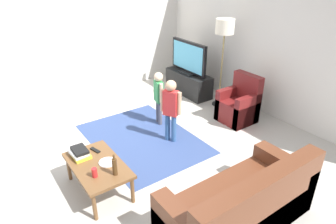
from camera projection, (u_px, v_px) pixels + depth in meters
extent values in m
plane|color=#B2ADA3|center=(136.00, 160.00, 4.60)|extent=(7.80, 7.80, 0.00)
cube|color=silver|center=(273.00, 45.00, 5.54)|extent=(6.00, 0.12, 2.70)
cube|color=silver|center=(62.00, 37.00, 6.19)|extent=(0.12, 6.00, 2.70)
cube|color=#33477A|center=(143.00, 138.00, 5.15)|extent=(2.20, 1.60, 0.01)
cube|color=black|center=(188.00, 83.00, 6.84)|extent=(1.20, 0.44, 0.50)
cube|color=black|center=(187.00, 90.00, 6.88)|extent=(1.10, 0.32, 0.03)
cube|color=black|center=(188.00, 72.00, 6.71)|extent=(0.44, 0.28, 0.03)
cube|color=black|center=(189.00, 57.00, 6.55)|extent=(1.10, 0.07, 0.68)
cube|color=#59B2D8|center=(187.00, 57.00, 6.53)|extent=(1.00, 0.01, 0.58)
cube|color=brown|center=(236.00, 208.00, 3.40)|extent=(0.80, 1.80, 0.42)
cube|color=brown|center=(260.00, 210.00, 3.08)|extent=(0.20, 1.80, 0.86)
cube|color=brown|center=(281.00, 176.00, 3.77)|extent=(0.80, 0.20, 0.60)
cube|color=#B22823|center=(283.00, 173.00, 3.42)|extent=(0.10, 0.32, 0.32)
cube|color=maroon|center=(237.00, 111.00, 5.64)|extent=(0.60, 0.60, 0.42)
cube|color=maroon|center=(246.00, 97.00, 5.65)|extent=(0.60, 0.16, 0.90)
cube|color=maroon|center=(228.00, 102.00, 5.78)|extent=(0.12, 0.60, 0.60)
cube|color=maroon|center=(247.00, 111.00, 5.42)|extent=(0.12, 0.60, 0.60)
cylinder|color=#262626|center=(219.00, 104.00, 6.40)|extent=(0.28, 0.28, 0.02)
cylinder|color=#99844C|center=(221.00, 70.00, 6.06)|extent=(0.03, 0.03, 1.50)
cylinder|color=silver|center=(225.00, 26.00, 5.67)|extent=(0.36, 0.36, 0.28)
cylinder|color=#4C4C59|center=(158.00, 111.00, 5.60)|extent=(0.08, 0.08, 0.45)
cylinder|color=#4C4C59|center=(160.00, 113.00, 5.51)|extent=(0.08, 0.08, 0.45)
cube|color=#338C4C|center=(159.00, 91.00, 5.36)|extent=(0.24, 0.17, 0.39)
sphere|color=beige|center=(158.00, 77.00, 5.24)|extent=(0.16, 0.16, 0.16)
cylinder|color=beige|center=(156.00, 88.00, 5.47)|extent=(0.06, 0.06, 0.35)
cylinder|color=beige|center=(161.00, 93.00, 5.24)|extent=(0.06, 0.06, 0.35)
cylinder|color=#33598C|center=(168.00, 127.00, 5.01)|extent=(0.08, 0.08, 0.49)
cylinder|color=#33598C|center=(174.00, 128.00, 4.97)|extent=(0.08, 0.08, 0.49)
cube|color=red|center=(171.00, 103.00, 4.78)|extent=(0.27, 0.23, 0.42)
sphere|color=tan|center=(171.00, 86.00, 4.65)|extent=(0.18, 0.18, 0.18)
cylinder|color=tan|center=(162.00, 100.00, 4.83)|extent=(0.07, 0.07, 0.38)
cylinder|color=tan|center=(179.00, 104.00, 4.72)|extent=(0.07, 0.07, 0.38)
cube|color=brown|center=(97.00, 165.00, 3.81)|extent=(1.00, 0.60, 0.04)
cylinder|color=brown|center=(69.00, 168.00, 4.10)|extent=(0.05, 0.05, 0.38)
cylinder|color=brown|center=(95.00, 207.00, 3.45)|extent=(0.05, 0.05, 0.38)
cylinder|color=brown|center=(103.00, 156.00, 4.36)|extent=(0.05, 0.05, 0.38)
cylinder|color=brown|center=(132.00, 190.00, 3.70)|extent=(0.05, 0.05, 0.38)
cube|color=yellow|center=(81.00, 156.00, 3.93)|extent=(0.25, 0.21, 0.04)
cube|color=white|center=(79.00, 153.00, 3.92)|extent=(0.27, 0.21, 0.04)
cube|color=black|center=(80.00, 150.00, 3.91)|extent=(0.26, 0.17, 0.04)
cylinder|color=#4C3319|center=(115.00, 167.00, 3.57)|extent=(0.06, 0.06, 0.22)
cylinder|color=#4C3319|center=(114.00, 157.00, 3.51)|extent=(0.02, 0.02, 0.06)
cube|color=black|center=(95.00, 150.00, 4.07)|extent=(0.18, 0.09, 0.02)
cylinder|color=red|center=(95.00, 173.00, 3.55)|extent=(0.07, 0.07, 0.12)
cylinder|color=white|center=(107.00, 162.00, 3.82)|extent=(0.22, 0.22, 0.02)
cube|color=silver|center=(108.00, 162.00, 3.80)|extent=(0.14, 0.07, 0.01)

